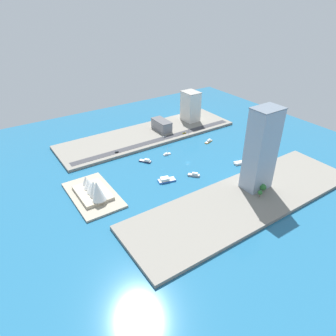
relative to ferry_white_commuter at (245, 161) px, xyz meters
name	(u,v)px	position (x,y,z in m)	size (l,w,h in m)	color
ground_plane	(188,162)	(36.58, 53.23, -2.11)	(440.00, 440.00, 0.00)	#23668E
quay_west	(245,200)	(-51.09, 53.23, -0.55)	(70.00, 240.00, 3.14)	gray
quay_east	(148,134)	(124.26, 53.23, -0.55)	(70.00, 240.00, 3.14)	gray
peninsula_point	(93,195)	(35.53, 166.97, -1.11)	(68.79, 39.22, 2.00)	#A89E89
road_strip	(158,140)	(99.80, 53.23, 1.10)	(9.47, 228.00, 0.15)	#38383D
ferry_white_commuter	(245,161)	(0.00, 0.00, 0.00)	(12.27, 27.82, 6.12)	silver
catamaran_blue	(166,180)	(18.08, 95.29, -0.44)	(12.21, 19.66, 4.39)	blue
water_taxi_orange	(209,141)	(63.96, -0.39, -0.93)	(7.18, 13.48, 3.40)	orange
patrol_launch_navy	(146,161)	(64.38, 92.58, -0.74)	(13.69, 11.83, 3.81)	#1E284C
yacht_sleek_gray	(194,175)	(10.03, 65.82, -0.60)	(11.83, 11.71, 4.19)	#999EA3
sailboat_small_white	(167,154)	(65.10, 63.00, -1.12)	(3.27, 10.17, 11.35)	white
hotel_broad_white	(190,106)	(130.97, -21.53, 22.09)	(24.98, 20.15, 42.08)	silver
warehouse_low_gray	(162,125)	(124.43, 32.08, 7.96)	(32.10, 15.13, 13.82)	gray
tower_tall_glass	(261,150)	(-42.01, 31.08, 41.10)	(19.48, 27.15, 80.10)	#8C9EB2
suv_black	(117,152)	(97.62, 112.40, 1.93)	(1.89, 4.44, 1.55)	black
taxi_yellow_cab	(184,133)	(97.23, 13.96, 1.98)	(2.14, 4.72, 1.66)	black
van_white	(164,137)	(101.66, 42.44, 1.97)	(2.03, 4.31, 1.64)	black
traffic_light_waterfront	(188,130)	(94.24, 9.51, 5.36)	(0.36, 0.36, 6.50)	black
opera_landmark	(93,189)	(31.89, 166.97, 7.56)	(43.20, 27.16, 22.47)	#BCAD93
park_tree_cluster	(262,189)	(-53.73, 34.76, 6.44)	(8.88, 13.17, 8.75)	brown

